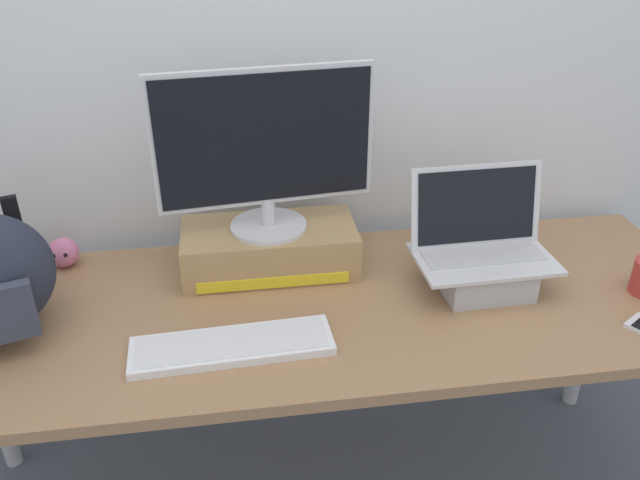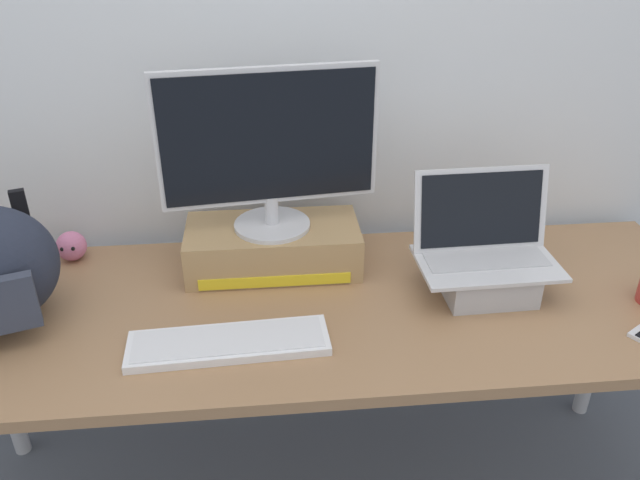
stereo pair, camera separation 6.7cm
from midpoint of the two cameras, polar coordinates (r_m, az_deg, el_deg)
name	(u,v)px [view 2 (the right image)]	position (r m, az deg, el deg)	size (l,w,h in m)	color
back_wall	(304,32)	(1.80, -0.35, 18.18)	(7.00, 0.10, 2.60)	silver
desk	(320,324)	(1.64, 1.17, -7.55)	(2.05, 0.70, 0.73)	#99704C
toner_box_yellow	(273,247)	(1.72, -3.13, -0.61)	(0.46, 0.23, 0.12)	#A88456
desktop_monitor	(269,149)	(1.60, -3.40, 8.19)	(0.55, 0.20, 0.43)	silver
open_laptop	(485,266)	(1.68, 15.67, -2.31)	(0.35, 0.23, 0.30)	#ADADB2
external_keyboard	(229,343)	(1.46, -6.89, -9.18)	(0.46, 0.15, 0.02)	white
plush_toy	(71,246)	(1.88, -20.50, -0.52)	(0.08, 0.08, 0.08)	#CC7099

